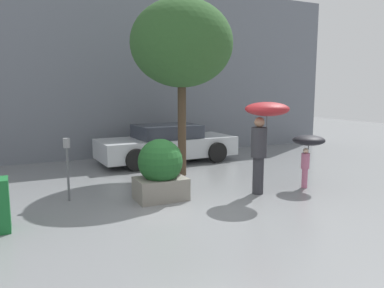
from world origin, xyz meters
The scene contains 8 objects.
ground_plane centered at (0.00, 0.00, 0.00)m, with size 40.00×40.00×0.00m, color slate.
building_facade centered at (0.00, 6.50, 3.00)m, with size 18.00×0.30×6.00m.
planter_box centered at (-0.38, 0.90, 0.66)m, with size 1.07×0.96×1.32m.
person_adult centered at (1.86, 0.31, 1.60)m, with size 0.97×0.97×2.08m.
person_child centered at (3.18, 0.33, 1.06)m, with size 0.76×0.76×1.27m.
parked_car_near centered at (1.32, 4.82, 0.58)m, with size 4.52×2.13×1.22m.
street_tree centered at (0.97, 2.81, 3.54)m, with size 2.72×2.72×4.71m.
parking_meter centered at (-2.18, 1.65, 0.96)m, with size 0.14×0.14×1.35m.
Camera 1 is at (-3.12, -6.46, 2.36)m, focal length 35.00 mm.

